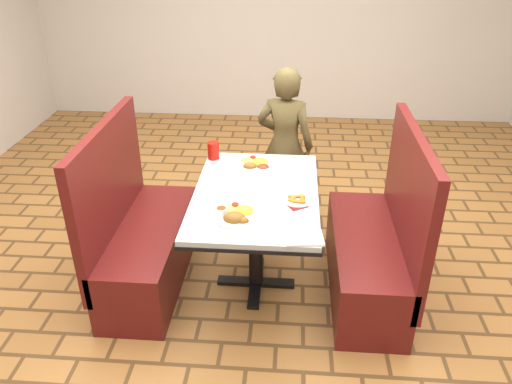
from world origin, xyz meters
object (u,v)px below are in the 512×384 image
far_dinner_plate (255,163)px  red_tumbler (213,150)px  plantain_plate (298,200)px  booth_bench_left (142,241)px  near_dinner_plate (236,212)px  booth_bench_right (374,251)px  diner_person (285,145)px  dining_table (256,205)px

far_dinner_plate → red_tumbler: 0.33m
plantain_plate → red_tumbler: red_tumbler is taller
booth_bench_left → near_dinner_plate: booth_bench_left is taller
booth_bench_right → plantain_plate: 0.69m
diner_person → far_dinner_plate: bearing=85.3°
booth_bench_left → diner_person: diner_person is taller
diner_person → near_dinner_plate: (-0.26, -1.32, 0.13)m
red_tumbler → booth_bench_left: bearing=-132.2°
dining_table → red_tumbler: (-0.35, 0.49, 0.16)m
far_dinner_plate → near_dinner_plate: bearing=-94.5°
near_dinner_plate → far_dinner_plate: bearing=85.5°
diner_person → near_dinner_plate: bearing=92.4°
booth_bench_left → far_dinner_plate: bearing=27.0°
dining_table → booth_bench_left: booth_bench_left is taller
booth_bench_right → near_dinner_plate: bearing=-160.3°
booth_bench_left → far_dinner_plate: 0.97m
far_dinner_plate → plantain_plate: 0.58m
red_tumbler → near_dinner_plate: bearing=-72.3°
booth_bench_right → diner_person: (-0.63, 1.00, 0.33)m
diner_person → near_dinner_plate: 1.35m
diner_person → red_tumbler: size_ratio=10.29×
diner_person → red_tumbler: bearing=58.0°
dining_table → booth_bench_right: bearing=0.0°
near_dinner_plate → red_tumbler: size_ratio=2.35×
diner_person → booth_bench_right: bearing=135.7°
far_dinner_plate → plantain_plate: bearing=-58.0°
booth_bench_left → near_dinner_plate: (0.71, -0.32, 0.45)m
booth_bench_left → red_tumbler: booth_bench_left is taller
booth_bench_left → diner_person: 1.43m
diner_person → far_dinner_plate: 0.66m
booth_bench_left → booth_bench_right: same height
near_dinner_plate → plantain_plate: bearing=31.3°
booth_bench_left → red_tumbler: (0.45, 0.49, 0.48)m
booth_bench_right → red_tumbler: booth_bench_right is taller
far_dinner_plate → diner_person: bearing=72.0°
plantain_plate → red_tumbler: 0.86m
dining_table → diner_person: bearing=80.7°
booth_bench_right → near_dinner_plate: size_ratio=4.01×
booth_bench_left → far_dinner_plate: (0.76, 0.39, 0.45)m
dining_table → near_dinner_plate: (-0.09, -0.32, 0.13)m
booth_bench_right → plantain_plate: (-0.53, -0.10, 0.43)m
near_dinner_plate → far_dinner_plate: size_ratio=1.03×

